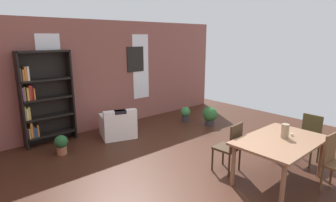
{
  "coord_description": "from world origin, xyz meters",
  "views": [
    {
      "loc": [
        -3.41,
        -2.85,
        2.44
      ],
      "look_at": [
        0.27,
        1.34,
        1.13
      ],
      "focal_mm": 28.99,
      "sensor_mm": 36.0,
      "label": 1
    }
  ],
  "objects_px": {
    "dining_chair_head_right": "(308,137)",
    "potted_plant_by_shelf": "(185,113)",
    "dining_chair_near_right": "(336,162)",
    "potted_plant_corner": "(210,115)",
    "armchair_white": "(118,126)",
    "potted_plant_window": "(61,144)",
    "bookshelf_tall": "(43,98)",
    "dining_table": "(280,144)",
    "dining_chair_far_left": "(230,146)",
    "vase_on_table": "(285,131)"
  },
  "relations": [
    {
      "from": "vase_on_table",
      "to": "dining_chair_head_right",
      "type": "bearing_deg",
      "value": -0.08
    },
    {
      "from": "potted_plant_by_shelf",
      "to": "potted_plant_window",
      "type": "distance_m",
      "value": 3.66
    },
    {
      "from": "armchair_white",
      "to": "potted_plant_window",
      "type": "bearing_deg",
      "value": -174.83
    },
    {
      "from": "dining_chair_far_left",
      "to": "armchair_white",
      "type": "relative_size",
      "value": 0.94
    },
    {
      "from": "dining_chair_head_right",
      "to": "bookshelf_tall",
      "type": "height_order",
      "value": "bookshelf_tall"
    },
    {
      "from": "bookshelf_tall",
      "to": "armchair_white",
      "type": "xyz_separation_m",
      "value": [
        1.5,
        -0.71,
        -0.81
      ]
    },
    {
      "from": "bookshelf_tall",
      "to": "dining_chair_head_right",
      "type": "bearing_deg",
      "value": -50.78
    },
    {
      "from": "dining_chair_far_left",
      "to": "potted_plant_by_shelf",
      "type": "relative_size",
      "value": 2.18
    },
    {
      "from": "dining_chair_head_right",
      "to": "dining_chair_near_right",
      "type": "distance_m",
      "value": 1.11
    },
    {
      "from": "armchair_white",
      "to": "potted_plant_corner",
      "type": "height_order",
      "value": "armchair_white"
    },
    {
      "from": "armchair_white",
      "to": "potted_plant_window",
      "type": "relative_size",
      "value": 2.37
    },
    {
      "from": "bookshelf_tall",
      "to": "potted_plant_by_shelf",
      "type": "relative_size",
      "value": 4.96
    },
    {
      "from": "dining_chair_near_right",
      "to": "potted_plant_corner",
      "type": "height_order",
      "value": "dining_chair_near_right"
    },
    {
      "from": "dining_chair_far_left",
      "to": "dining_chair_near_right",
      "type": "bearing_deg",
      "value": -64.17
    },
    {
      "from": "dining_table",
      "to": "bookshelf_tall",
      "type": "relative_size",
      "value": 0.75
    },
    {
      "from": "dining_chair_far_left",
      "to": "bookshelf_tall",
      "type": "xyz_separation_m",
      "value": [
        -2.08,
        3.69,
        0.58
      ]
    },
    {
      "from": "dining_table",
      "to": "dining_chair_head_right",
      "type": "height_order",
      "value": "dining_chair_head_right"
    },
    {
      "from": "vase_on_table",
      "to": "armchair_white",
      "type": "bearing_deg",
      "value": 105.96
    },
    {
      "from": "dining_chair_head_right",
      "to": "potted_plant_corner",
      "type": "bearing_deg",
      "value": 83.55
    },
    {
      "from": "dining_chair_far_left",
      "to": "potted_plant_corner",
      "type": "xyz_separation_m",
      "value": [
        1.86,
        2.05,
        -0.22
      ]
    },
    {
      "from": "bookshelf_tall",
      "to": "potted_plant_window",
      "type": "height_order",
      "value": "bookshelf_tall"
    },
    {
      "from": "dining_table",
      "to": "vase_on_table",
      "type": "xyz_separation_m",
      "value": [
        0.13,
        0.0,
        0.21
      ]
    },
    {
      "from": "dining_table",
      "to": "armchair_white",
      "type": "distance_m",
      "value": 3.86
    },
    {
      "from": "dining_table",
      "to": "dining_chair_far_left",
      "type": "height_order",
      "value": "dining_chair_far_left"
    },
    {
      "from": "bookshelf_tall",
      "to": "potted_plant_by_shelf",
      "type": "xyz_separation_m",
      "value": [
        3.69,
        -0.92,
        -0.85
      ]
    },
    {
      "from": "dining_table",
      "to": "dining_chair_head_right",
      "type": "relative_size",
      "value": 1.71
    },
    {
      "from": "vase_on_table",
      "to": "armchair_white",
      "type": "distance_m",
      "value": 3.92
    },
    {
      "from": "bookshelf_tall",
      "to": "potted_plant_by_shelf",
      "type": "distance_m",
      "value": 3.89
    },
    {
      "from": "dining_table",
      "to": "dining_chair_near_right",
      "type": "bearing_deg",
      "value": -63.83
    },
    {
      "from": "dining_table",
      "to": "dining_chair_far_left",
      "type": "xyz_separation_m",
      "value": [
        -0.36,
        0.75,
        -0.17
      ]
    },
    {
      "from": "potted_plant_by_shelf",
      "to": "dining_chair_head_right",
      "type": "bearing_deg",
      "value": -90.97
    },
    {
      "from": "armchair_white",
      "to": "vase_on_table",
      "type": "bearing_deg",
      "value": -74.04
    },
    {
      "from": "dining_chair_head_right",
      "to": "armchair_white",
      "type": "bearing_deg",
      "value": 119.68
    },
    {
      "from": "potted_plant_by_shelf",
      "to": "potted_plant_corner",
      "type": "bearing_deg",
      "value": -70.34
    },
    {
      "from": "armchair_white",
      "to": "potted_plant_window",
      "type": "distance_m",
      "value": 1.48
    },
    {
      "from": "dining_chair_near_right",
      "to": "bookshelf_tall",
      "type": "bearing_deg",
      "value": 118.42
    },
    {
      "from": "dining_chair_head_right",
      "to": "potted_plant_by_shelf",
      "type": "distance_m",
      "value": 3.53
    },
    {
      "from": "dining_chair_head_right",
      "to": "potted_plant_by_shelf",
      "type": "bearing_deg",
      "value": 89.03
    },
    {
      "from": "dining_chair_head_right",
      "to": "dining_chair_far_left",
      "type": "bearing_deg",
      "value": 153.93
    },
    {
      "from": "dining_table",
      "to": "dining_chair_near_right",
      "type": "distance_m",
      "value": 0.86
    },
    {
      "from": "dining_table",
      "to": "dining_chair_head_right",
      "type": "distance_m",
      "value": 1.2
    },
    {
      "from": "vase_on_table",
      "to": "dining_chair_head_right",
      "type": "height_order",
      "value": "vase_on_table"
    },
    {
      "from": "dining_chair_head_right",
      "to": "dining_chair_far_left",
      "type": "distance_m",
      "value": 1.72
    },
    {
      "from": "vase_on_table",
      "to": "potted_plant_by_shelf",
      "type": "distance_m",
      "value": 3.75
    },
    {
      "from": "dining_chair_head_right",
      "to": "potted_plant_window",
      "type": "relative_size",
      "value": 2.24
    },
    {
      "from": "potted_plant_by_shelf",
      "to": "dining_table",
      "type": "bearing_deg",
      "value": -109.48
    },
    {
      "from": "potted_plant_by_shelf",
      "to": "potted_plant_window",
      "type": "bearing_deg",
      "value": 178.87
    },
    {
      "from": "bookshelf_tall",
      "to": "potted_plant_corner",
      "type": "xyz_separation_m",
      "value": [
        3.94,
        -1.64,
        -0.8
      ]
    },
    {
      "from": "vase_on_table",
      "to": "dining_chair_far_left",
      "type": "distance_m",
      "value": 0.97
    },
    {
      "from": "dining_chair_near_right",
      "to": "potted_plant_corner",
      "type": "relative_size",
      "value": 1.78
    }
  ]
}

